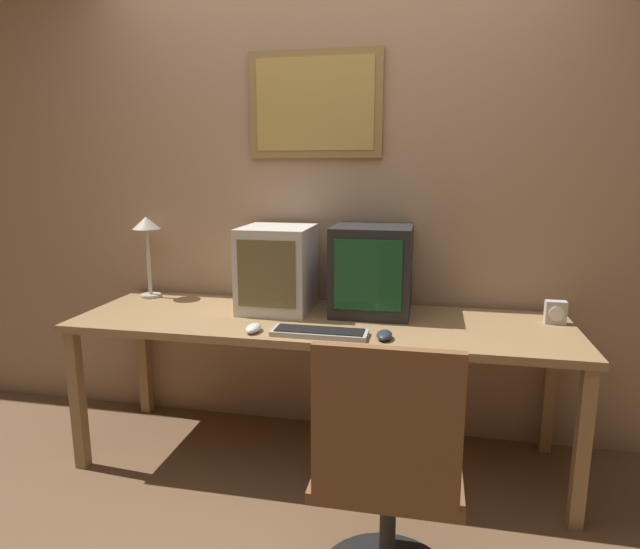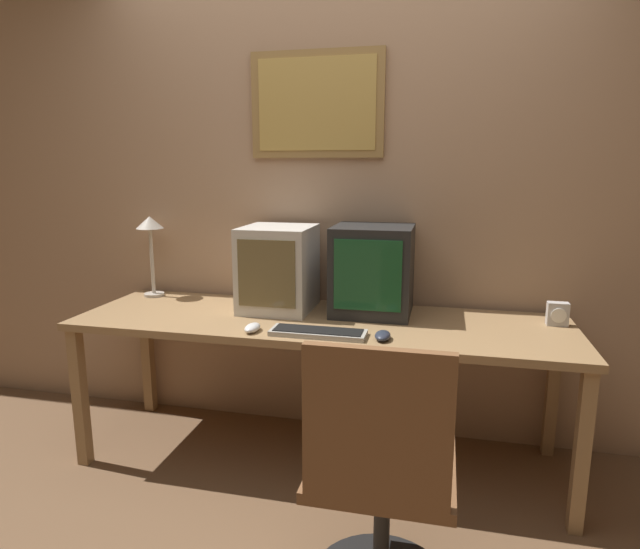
{
  "view_description": "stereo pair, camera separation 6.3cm",
  "coord_description": "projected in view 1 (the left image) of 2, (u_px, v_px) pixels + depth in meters",
  "views": [
    {
      "loc": [
        0.5,
        -1.67,
        1.47
      ],
      "look_at": [
        0.0,
        0.77,
        0.96
      ],
      "focal_mm": 30.0,
      "sensor_mm": 36.0,
      "label": 1
    },
    {
      "loc": [
        0.57,
        -1.66,
        1.47
      ],
      "look_at": [
        0.0,
        0.77,
        0.96
      ],
      "focal_mm": 30.0,
      "sensor_mm": 36.0,
      "label": 2
    }
  ],
  "objects": [
    {
      "name": "desk_lamp",
      "position": [
        147.0,
        234.0,
        2.95
      ],
      "size": [
        0.15,
        0.15,
        0.45
      ],
      "color": "#B2A899",
      "rests_on": "desk"
    },
    {
      "name": "monitor_right",
      "position": [
        372.0,
        270.0,
        2.66
      ],
      "size": [
        0.39,
        0.37,
        0.44
      ],
      "color": "black",
      "rests_on": "desk"
    },
    {
      "name": "desk",
      "position": [
        320.0,
        332.0,
        2.6
      ],
      "size": [
        2.37,
        0.72,
        0.74
      ],
      "color": "#99754C",
      "rests_on": "ground_plane"
    },
    {
      "name": "monitor_left",
      "position": [
        277.0,
        269.0,
        2.72
      ],
      "size": [
        0.35,
        0.38,
        0.43
      ],
      "color": "beige",
      "rests_on": "desk"
    },
    {
      "name": "keyboard_main",
      "position": [
        320.0,
        332.0,
        2.33
      ],
      "size": [
        0.42,
        0.13,
        0.03
      ],
      "color": "#A8A399",
      "rests_on": "desk"
    },
    {
      "name": "wall_back",
      "position": [
        335.0,
        196.0,
        2.86
      ],
      "size": [
        8.0,
        0.08,
        2.6
      ],
      "color": "tan",
      "rests_on": "ground_plane"
    },
    {
      "name": "mouse_far_corner",
      "position": [
        253.0,
        328.0,
        2.38
      ],
      "size": [
        0.06,
        0.12,
        0.04
      ],
      "color": "silver",
      "rests_on": "desk"
    },
    {
      "name": "desk_clock",
      "position": [
        555.0,
        312.0,
        2.5
      ],
      "size": [
        0.09,
        0.06,
        0.11
      ],
      "color": "#B7B2AD",
      "rests_on": "desk"
    },
    {
      "name": "mouse_near_keyboard",
      "position": [
        384.0,
        335.0,
        2.28
      ],
      "size": [
        0.07,
        0.12,
        0.04
      ],
      "color": "#282D3D",
      "rests_on": "desk"
    },
    {
      "name": "office_chair",
      "position": [
        387.0,
        492.0,
        1.75
      ],
      "size": [
        0.5,
        0.5,
        0.97
      ],
      "color": "black",
      "rests_on": "ground_plane"
    }
  ]
}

